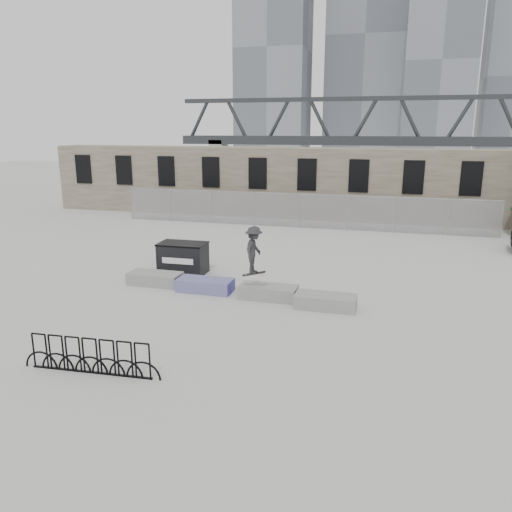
{
  "coord_description": "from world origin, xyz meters",
  "views": [
    {
      "loc": [
        5.22,
        -16.29,
        5.78
      ],
      "look_at": [
        0.66,
        0.42,
        1.3
      ],
      "focal_mm": 35.0,
      "sensor_mm": 36.0,
      "label": 1
    }
  ],
  "objects_px": {
    "planter_center_right": "(268,291)",
    "skateboarder": "(254,250)",
    "planter_center_left": "(205,285)",
    "dumpster": "(183,258)",
    "planter_offset": "(326,301)",
    "planter_far_left": "(155,278)",
    "bike_rack": "(90,356)"
  },
  "relations": [
    {
      "from": "planter_center_left",
      "to": "planter_offset",
      "type": "bearing_deg",
      "value": -7.75
    },
    {
      "from": "planter_center_right",
      "to": "skateboarder",
      "type": "xyz_separation_m",
      "value": [
        -0.44,
        -0.28,
        1.53
      ]
    },
    {
      "from": "planter_offset",
      "to": "skateboarder",
      "type": "xyz_separation_m",
      "value": [
        -2.49,
        0.17,
        1.53
      ]
    },
    {
      "from": "planter_far_left",
      "to": "planter_center_left",
      "type": "bearing_deg",
      "value": -7.16
    },
    {
      "from": "planter_far_left",
      "to": "planter_offset",
      "type": "bearing_deg",
      "value": -7.56
    },
    {
      "from": "planter_center_right",
      "to": "skateboarder",
      "type": "bearing_deg",
      "value": -147.68
    },
    {
      "from": "dumpster",
      "to": "planter_center_left",
      "type": "bearing_deg",
      "value": -50.46
    },
    {
      "from": "dumpster",
      "to": "skateboarder",
      "type": "height_order",
      "value": "skateboarder"
    },
    {
      "from": "planter_center_left",
      "to": "bike_rack",
      "type": "bearing_deg",
      "value": -93.69
    },
    {
      "from": "planter_offset",
      "to": "dumpster",
      "type": "bearing_deg",
      "value": 157.33
    },
    {
      "from": "planter_center_right",
      "to": "dumpster",
      "type": "xyz_separation_m",
      "value": [
        -4.09,
        2.12,
        0.39
      ]
    },
    {
      "from": "dumpster",
      "to": "bike_rack",
      "type": "xyz_separation_m",
      "value": [
        1.27,
        -8.55,
        -0.2
      ]
    },
    {
      "from": "planter_far_left",
      "to": "planter_center_left",
      "type": "relative_size",
      "value": 1.0
    },
    {
      "from": "planter_center_left",
      "to": "bike_rack",
      "type": "relative_size",
      "value": 0.56
    },
    {
      "from": "planter_offset",
      "to": "skateboarder",
      "type": "height_order",
      "value": "skateboarder"
    },
    {
      "from": "planter_offset",
      "to": "bike_rack",
      "type": "distance_m",
      "value": 7.72
    },
    {
      "from": "planter_center_left",
      "to": "planter_offset",
      "type": "xyz_separation_m",
      "value": [
        4.45,
        -0.61,
        0.0
      ]
    },
    {
      "from": "planter_center_left",
      "to": "planter_center_right",
      "type": "bearing_deg",
      "value": -3.84
    },
    {
      "from": "planter_far_left",
      "to": "skateboarder",
      "type": "bearing_deg",
      "value": -9.77
    },
    {
      "from": "planter_offset",
      "to": "dumpster",
      "type": "xyz_separation_m",
      "value": [
        -6.15,
        2.57,
        0.39
      ]
    },
    {
      "from": "planter_offset",
      "to": "bike_rack",
      "type": "relative_size",
      "value": 0.56
    },
    {
      "from": "planter_center_left",
      "to": "dumpster",
      "type": "distance_m",
      "value": 2.62
    },
    {
      "from": "planter_offset",
      "to": "skateboarder",
      "type": "distance_m",
      "value": 2.93
    },
    {
      "from": "planter_center_left",
      "to": "planter_center_right",
      "type": "height_order",
      "value": "same"
    },
    {
      "from": "planter_center_left",
      "to": "planter_offset",
      "type": "height_order",
      "value": "same"
    },
    {
      "from": "planter_offset",
      "to": "dumpster",
      "type": "distance_m",
      "value": 6.68
    },
    {
      "from": "planter_center_left",
      "to": "skateboarder",
      "type": "relative_size",
      "value": 1.15
    },
    {
      "from": "planter_center_right",
      "to": "skateboarder",
      "type": "height_order",
      "value": "skateboarder"
    },
    {
      "from": "planter_center_left",
      "to": "dumpster",
      "type": "height_order",
      "value": "dumpster"
    },
    {
      "from": "planter_far_left",
      "to": "planter_center_left",
      "type": "height_order",
      "value": "same"
    },
    {
      "from": "planter_center_right",
      "to": "skateboarder",
      "type": "relative_size",
      "value": 1.15
    },
    {
      "from": "planter_center_left",
      "to": "bike_rack",
      "type": "distance_m",
      "value": 6.6
    }
  ]
}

